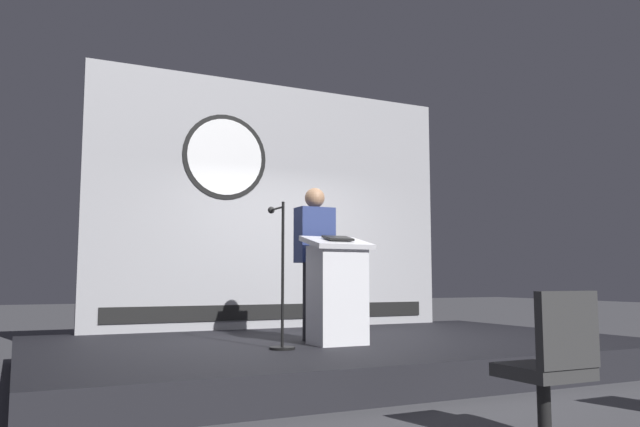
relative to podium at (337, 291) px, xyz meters
name	(u,v)px	position (x,y,z in m)	size (l,w,h in m)	color
ground_plane	(339,368)	(0.25, 0.45, -0.84)	(40.00, 40.00, 0.00)	#4C4C51
stage_platform	(339,354)	(0.25, 0.45, -0.69)	(6.40, 4.00, 0.30)	black
banner_display	(275,205)	(0.24, 2.29, 1.14)	(5.10, 0.12, 3.36)	#9E9EA3
podium	(337,291)	(0.00, 0.00, 0.00)	(0.64, 0.50, 1.11)	silver
speaker_person	(315,262)	(-0.03, 0.48, 0.30)	(0.40, 0.26, 1.66)	black
microphone_stand	(281,298)	(-0.66, -0.11, -0.06)	(0.24, 0.47, 1.40)	black
audience_chair_left	(552,358)	(-0.09, -2.91, -0.35)	(0.44, 0.45, 0.89)	black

